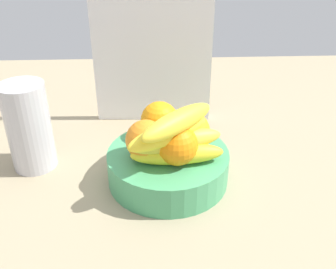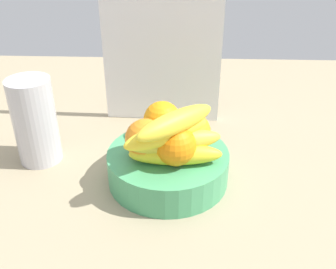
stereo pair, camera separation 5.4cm
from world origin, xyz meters
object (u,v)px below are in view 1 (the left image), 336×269
orange_center (178,145)px  thermos_tumbler (29,127)px  cutting_board (152,50)px  fruit_bowl (168,166)px  orange_front_left (160,120)px  banana_bunch (174,138)px  orange_front_right (146,140)px  orange_back_left (190,131)px

orange_center → thermos_tumbler: (-29.06, 9.63, -0.98)cm
orange_center → cutting_board: size_ratio=0.21×
cutting_board → thermos_tumbler: cutting_board is taller
orange_center → thermos_tumbler: size_ratio=0.41×
fruit_bowl → cutting_board: 30.33cm
orange_center → orange_front_left: bearing=107.5°
fruit_bowl → banana_bunch: bearing=-74.5°
orange_front_left → orange_front_right: size_ratio=1.00×
orange_front_left → orange_center: 9.96cm
fruit_bowl → orange_center: 7.89cm
fruit_bowl → orange_front_right: size_ratio=3.10×
orange_back_left → banana_bunch: (-3.37, -5.00, 1.51)cm
orange_back_left → fruit_bowl: bearing=-159.5°
fruit_bowl → orange_back_left: (4.31, 1.61, 6.95)cm
fruit_bowl → orange_back_left: bearing=20.5°
fruit_bowl → orange_front_left: bearing=103.0°
orange_front_left → orange_center: size_ratio=1.00×
banana_bunch → cutting_board: bearing=96.7°
orange_front_right → orange_center: same height
orange_front_right → thermos_tumbler: size_ratio=0.41×
orange_back_left → cutting_board: bearing=105.5°
orange_front_right → orange_back_left: (8.41, 3.07, 0.00)cm
orange_front_left → thermos_tumbler: thermos_tumbler is taller
orange_front_right → orange_back_left: bearing=20.1°
orange_front_left → fruit_bowl: bearing=-77.0°
orange_center → orange_back_left: size_ratio=1.00×
orange_front_right → orange_back_left: 8.96cm
fruit_bowl → cutting_board: bearing=95.5°
orange_front_right → orange_center: bearing=-18.7°
orange_center → banana_bunch: banana_bunch is taller
orange_front_right → orange_back_left: same height
orange_front_right → thermos_tumbler: (-23.38, 7.71, -0.98)cm
orange_front_left → orange_front_right: (-2.69, -7.58, 0.00)cm
orange_center → thermos_tumbler: bearing=161.7°
cutting_board → orange_front_left: bearing=-84.8°
cutting_board → thermos_tumbler: bearing=-139.1°
orange_center → cutting_board: 31.03cm
thermos_tumbler → fruit_bowl: bearing=-12.8°
orange_front_left → banana_bunch: bearing=-76.1°
orange_front_left → thermos_tumbler: 26.09cm
banana_bunch → cutting_board: 30.60cm
cutting_board → orange_front_right: bearing=-91.2°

